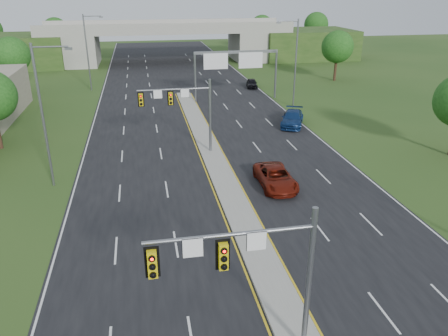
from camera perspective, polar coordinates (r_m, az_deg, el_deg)
road at (r=51.15m, az=-3.58°, el=5.96°), size 24.00×160.00×0.02m
median at (r=39.88m, az=-1.31°, el=1.22°), size 2.00×54.00×0.16m
lane_markings at (r=45.32m, az=-3.32°, el=3.76°), size 23.72×160.00×0.01m
signal_mast_near at (r=17.24m, az=4.20°, el=-12.66°), size 6.62×0.60×7.00m
signal_mast_far at (r=39.99m, az=-5.07°, el=8.17°), size 6.62×0.60×7.00m
sign_gantry at (r=60.66m, az=1.47°, el=13.71°), size 11.58×0.44×6.67m
overpass at (r=94.47m, az=-7.38°, el=15.73°), size 80.00×14.00×8.10m
lightpole_l_mid at (r=35.42m, az=-22.40°, el=6.95°), size 2.85×0.25×11.00m
lightpole_l_far at (r=69.52m, az=-17.31°, el=14.60°), size 2.85×0.25×11.00m
lightpole_r_far at (r=57.66m, az=9.18°, el=13.84°), size 2.85×0.25×11.00m
tree_l_mid at (r=71.50m, az=-26.00°, el=13.09°), size 5.20×5.20×8.12m
tree_r_mid at (r=76.31m, az=14.60°, el=15.07°), size 5.20×5.20×8.12m
tree_back_b at (r=109.47m, az=-21.16°, el=16.43°), size 5.60×5.60×8.32m
tree_back_c at (r=112.13m, az=4.97°, el=17.90°), size 5.60×5.60×8.32m
tree_back_d at (r=116.64m, az=11.95°, el=17.86°), size 6.00×6.00×8.85m
car_far_a at (r=34.54m, az=6.75°, el=-1.21°), size 2.60×5.55×1.54m
car_far_b at (r=50.34m, az=8.92°, el=6.42°), size 4.34×6.03×1.62m
car_far_c at (r=69.48m, az=3.67°, el=11.00°), size 2.21×4.11×1.33m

